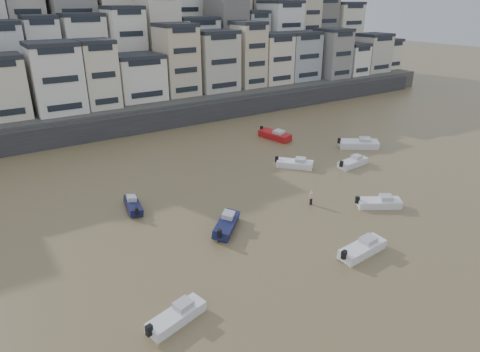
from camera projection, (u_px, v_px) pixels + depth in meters
harbor_wall at (150, 121)px, 76.67m from camera, size 140.00×3.00×3.50m
hillside at (102, 38)px, 105.45m from camera, size 141.04×66.00×50.00m
boat_j at (176, 314)px, 31.21m from camera, size 5.42×3.00×1.41m
boat_a at (363, 247)px, 39.55m from camera, size 5.79×2.30×1.54m
boat_i at (275, 134)px, 72.03m from camera, size 3.27×6.91×1.81m
boat_g at (359, 143)px, 67.57m from camera, size 6.67×5.62×1.81m
boat_e at (295, 163)px, 59.90m from camera, size 4.94×5.32×1.50m
boat_b at (379, 201)px, 48.49m from camera, size 5.47×4.28×1.46m
boat_f at (133, 204)px, 47.96m from camera, size 2.41×5.07×1.33m
boat_d at (353, 161)px, 60.45m from camera, size 5.65×2.32×1.50m
boat_c at (226, 223)px, 43.72m from camera, size 5.39×5.29×1.55m
person_pink at (311, 198)px, 49.06m from camera, size 0.44×0.44×1.74m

